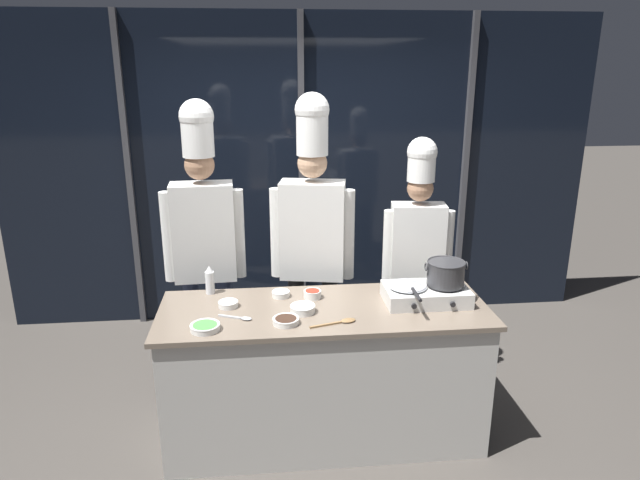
{
  "coord_description": "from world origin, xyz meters",
  "views": [
    {
      "loc": [
        -0.34,
        -3.12,
        2.3
      ],
      "look_at": [
        0.0,
        0.25,
        1.23
      ],
      "focal_mm": 32.0,
      "sensor_mm": 36.0,
      "label": 1
    }
  ],
  "objects_px": {
    "portable_stove": "(426,294)",
    "prep_bowl_soy_glaze": "(286,320)",
    "serving_spoon_slotted": "(241,318)",
    "squeeze_bottle_clear": "(210,280)",
    "frying_pan": "(408,284)",
    "chef_line": "(417,243)",
    "stock_pot": "(446,273)",
    "prep_bowl_garlic": "(281,293)",
    "prep_bowl_bean_sprouts": "(228,304)",
    "prep_bowl_scallions": "(205,327)",
    "prep_bowl_ginger": "(303,308)",
    "serving_spoon_solid": "(343,321)",
    "chef_sous": "(313,225)",
    "prep_bowl_chili_flakes": "(312,294)",
    "chef_head": "(203,226)"
  },
  "relations": [
    {
      "from": "portable_stove",
      "to": "prep_bowl_soy_glaze",
      "type": "bearing_deg",
      "value": -165.82
    },
    {
      "from": "serving_spoon_slotted",
      "to": "squeeze_bottle_clear",
      "type": "bearing_deg",
      "value": 117.07
    },
    {
      "from": "frying_pan",
      "to": "chef_line",
      "type": "xyz_separation_m",
      "value": [
        0.21,
        0.57,
        0.07
      ]
    },
    {
      "from": "stock_pot",
      "to": "chef_line",
      "type": "height_order",
      "value": "chef_line"
    },
    {
      "from": "prep_bowl_soy_glaze",
      "to": "prep_bowl_garlic",
      "type": "height_order",
      "value": "prep_bowl_garlic"
    },
    {
      "from": "prep_bowl_soy_glaze",
      "to": "prep_bowl_bean_sprouts",
      "type": "distance_m",
      "value": 0.43
    },
    {
      "from": "portable_stove",
      "to": "frying_pan",
      "type": "height_order",
      "value": "frying_pan"
    },
    {
      "from": "prep_bowl_scallions",
      "to": "chef_line",
      "type": "distance_m",
      "value": 1.64
    },
    {
      "from": "prep_bowl_ginger",
      "to": "prep_bowl_garlic",
      "type": "height_order",
      "value": "prep_bowl_ginger"
    },
    {
      "from": "serving_spoon_solid",
      "to": "stock_pot",
      "type": "bearing_deg",
      "value": 19.84
    },
    {
      "from": "prep_bowl_bean_sprouts",
      "to": "serving_spoon_slotted",
      "type": "relative_size",
      "value": 0.6
    },
    {
      "from": "chef_sous",
      "to": "chef_line",
      "type": "xyz_separation_m",
      "value": [
        0.73,
        -0.05,
        -0.14
      ]
    },
    {
      "from": "portable_stove",
      "to": "prep_bowl_chili_flakes",
      "type": "relative_size",
      "value": 4.57
    },
    {
      "from": "squeeze_bottle_clear",
      "to": "serving_spoon_solid",
      "type": "bearing_deg",
      "value": -33.11
    },
    {
      "from": "frying_pan",
      "to": "prep_bowl_bean_sprouts",
      "type": "bearing_deg",
      "value": 177.38
    },
    {
      "from": "squeeze_bottle_clear",
      "to": "prep_bowl_chili_flakes",
      "type": "relative_size",
      "value": 1.69
    },
    {
      "from": "prep_bowl_soy_glaze",
      "to": "serving_spoon_solid",
      "type": "relative_size",
      "value": 0.55
    },
    {
      "from": "prep_bowl_ginger",
      "to": "chef_line",
      "type": "relative_size",
      "value": 0.08
    },
    {
      "from": "portable_stove",
      "to": "chef_head",
      "type": "xyz_separation_m",
      "value": [
        -1.39,
        0.66,
        0.28
      ]
    },
    {
      "from": "serving_spoon_slotted",
      "to": "chef_sous",
      "type": "distance_m",
      "value": 0.95
    },
    {
      "from": "prep_bowl_bean_sprouts",
      "to": "chef_head",
      "type": "distance_m",
      "value": 0.71
    },
    {
      "from": "frying_pan",
      "to": "chef_sous",
      "type": "distance_m",
      "value": 0.84
    },
    {
      "from": "prep_bowl_bean_sprouts",
      "to": "serving_spoon_solid",
      "type": "xyz_separation_m",
      "value": [
        0.66,
        -0.29,
        -0.01
      ]
    },
    {
      "from": "portable_stove",
      "to": "prep_bowl_scallions",
      "type": "distance_m",
      "value": 1.34
    },
    {
      "from": "prep_bowl_chili_flakes",
      "to": "prep_bowl_bean_sprouts",
      "type": "bearing_deg",
      "value": -170.79
    },
    {
      "from": "frying_pan",
      "to": "chef_line",
      "type": "distance_m",
      "value": 0.61
    },
    {
      "from": "frying_pan",
      "to": "serving_spoon_solid",
      "type": "relative_size",
      "value": 1.46
    },
    {
      "from": "prep_bowl_chili_flakes",
      "to": "chef_line",
      "type": "relative_size",
      "value": 0.06
    },
    {
      "from": "frying_pan",
      "to": "prep_bowl_ginger",
      "type": "bearing_deg",
      "value": -173.41
    },
    {
      "from": "prep_bowl_ginger",
      "to": "prep_bowl_soy_glaze",
      "type": "height_order",
      "value": "prep_bowl_ginger"
    },
    {
      "from": "prep_bowl_garlic",
      "to": "chef_sous",
      "type": "relative_size",
      "value": 0.05
    },
    {
      "from": "prep_bowl_chili_flakes",
      "to": "chef_line",
      "type": "bearing_deg",
      "value": 29.06
    },
    {
      "from": "prep_bowl_bean_sprouts",
      "to": "prep_bowl_garlic",
      "type": "bearing_deg",
      "value": 21.26
    },
    {
      "from": "chef_head",
      "to": "prep_bowl_scallions",
      "type": "bearing_deg",
      "value": 91.16
    },
    {
      "from": "frying_pan",
      "to": "prep_bowl_bean_sprouts",
      "type": "xyz_separation_m",
      "value": [
        -1.09,
        0.05,
        -0.11
      ]
    },
    {
      "from": "prep_bowl_soy_glaze",
      "to": "frying_pan",
      "type": "bearing_deg",
      "value": 15.92
    },
    {
      "from": "portable_stove",
      "to": "stock_pot",
      "type": "height_order",
      "value": "stock_pot"
    },
    {
      "from": "prep_bowl_chili_flakes",
      "to": "chef_line",
      "type": "height_order",
      "value": "chef_line"
    },
    {
      "from": "prep_bowl_ginger",
      "to": "chef_line",
      "type": "bearing_deg",
      "value": 36.87
    },
    {
      "from": "chef_head",
      "to": "chef_line",
      "type": "relative_size",
      "value": 1.14
    },
    {
      "from": "portable_stove",
      "to": "squeeze_bottle_clear",
      "type": "height_order",
      "value": "squeeze_bottle_clear"
    },
    {
      "from": "stock_pot",
      "to": "chef_line",
      "type": "relative_size",
      "value": 0.14
    },
    {
      "from": "squeeze_bottle_clear",
      "to": "chef_sous",
      "type": "distance_m",
      "value": 0.81
    },
    {
      "from": "prep_bowl_ginger",
      "to": "stock_pot",
      "type": "bearing_deg",
      "value": 5.19
    },
    {
      "from": "frying_pan",
      "to": "prep_bowl_ginger",
      "type": "height_order",
      "value": "frying_pan"
    },
    {
      "from": "serving_spoon_solid",
      "to": "prep_bowl_garlic",
      "type": "bearing_deg",
      "value": 129.18
    },
    {
      "from": "prep_bowl_ginger",
      "to": "prep_bowl_chili_flakes",
      "type": "distance_m",
      "value": 0.22
    },
    {
      "from": "prep_bowl_garlic",
      "to": "chef_line",
      "type": "height_order",
      "value": "chef_line"
    },
    {
      "from": "prep_bowl_garlic",
      "to": "frying_pan",
      "type": "bearing_deg",
      "value": -12.85
    },
    {
      "from": "prep_bowl_scallions",
      "to": "chef_sous",
      "type": "height_order",
      "value": "chef_sous"
    }
  ]
}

